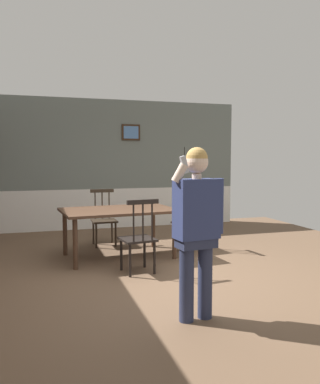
{
  "coord_description": "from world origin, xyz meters",
  "views": [
    {
      "loc": [
        -1.54,
        -4.92,
        1.56
      ],
      "look_at": [
        -0.25,
        -0.7,
        1.18
      ],
      "focal_mm": 36.88,
      "sensor_mm": 36.0,
      "label": 1
    }
  ],
  "objects_px": {
    "dining_table": "(118,214)",
    "chair_near_window": "(190,221)",
    "chair_by_doorway": "(104,219)",
    "person_figure": "(197,222)",
    "chair_at_table_head": "(139,238)"
  },
  "relations": [
    {
      "from": "dining_table",
      "to": "chair_by_doorway",
      "type": "bearing_deg",
      "value": 95.31
    },
    {
      "from": "person_figure",
      "to": "chair_near_window",
      "type": "bearing_deg",
      "value": -117.51
    },
    {
      "from": "dining_table",
      "to": "person_figure",
      "type": "distance_m",
      "value": 2.63
    },
    {
      "from": "chair_by_doorway",
      "to": "chair_at_table_head",
      "type": "relative_size",
      "value": 0.98
    },
    {
      "from": "chair_at_table_head",
      "to": "chair_by_doorway",
      "type": "bearing_deg",
      "value": 87.89
    },
    {
      "from": "chair_by_doorway",
      "to": "person_figure",
      "type": "relative_size",
      "value": 0.6
    },
    {
      "from": "dining_table",
      "to": "person_figure",
      "type": "bearing_deg",
      "value": -84.51
    },
    {
      "from": "person_figure",
      "to": "dining_table",
      "type": "bearing_deg",
      "value": -91.96
    },
    {
      "from": "dining_table",
      "to": "chair_near_window",
      "type": "relative_size",
      "value": 1.78
    },
    {
      "from": "chair_by_doorway",
      "to": "person_figure",
      "type": "height_order",
      "value": "person_figure"
    },
    {
      "from": "chair_near_window",
      "to": "chair_at_table_head",
      "type": "xyz_separation_m",
      "value": [
        -1.15,
        -1.05,
        -0.0
      ]
    },
    {
      "from": "dining_table",
      "to": "person_figure",
      "type": "xyz_separation_m",
      "value": [
        0.25,
        -2.6,
        0.27
      ]
    },
    {
      "from": "dining_table",
      "to": "person_figure",
      "type": "height_order",
      "value": "person_figure"
    },
    {
      "from": "dining_table",
      "to": "chair_by_doorway",
      "type": "height_order",
      "value": "chair_by_doorway"
    },
    {
      "from": "chair_near_window",
      "to": "chair_by_doorway",
      "type": "bearing_deg",
      "value": 50.91
    }
  ]
}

